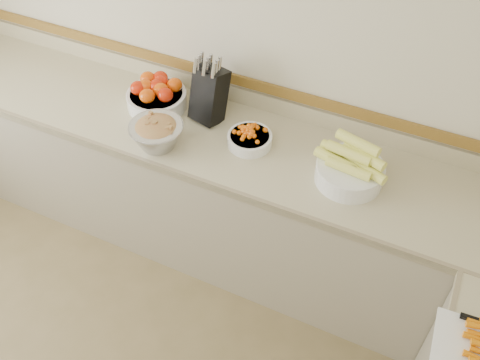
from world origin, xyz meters
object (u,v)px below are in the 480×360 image
at_px(tomato_bowl, 157,95).
at_px(cherry_tomato_bowl, 250,138).
at_px(knife_block, 209,93).
at_px(rhubarb_bowl, 157,133).
at_px(corn_bowl, 351,168).

distance_m(tomato_bowl, cherry_tomato_bowl, 0.60).
xyz_separation_m(knife_block, tomato_bowl, (-0.31, -0.04, -0.08)).
bearing_deg(knife_block, tomato_bowl, -172.82).
xyz_separation_m(cherry_tomato_bowl, rhubarb_bowl, (-0.42, -0.21, 0.04)).
bearing_deg(rhubarb_bowl, tomato_bowl, 121.81).
bearing_deg(cherry_tomato_bowl, corn_bowl, -3.25).
bearing_deg(knife_block, rhubarb_bowl, -112.81).
height_order(knife_block, cherry_tomato_bowl, knife_block).
height_order(tomato_bowl, corn_bowl, corn_bowl).
distance_m(cherry_tomato_bowl, rhubarb_bowl, 0.47).
bearing_deg(corn_bowl, tomato_bowl, 174.74).
height_order(knife_block, rhubarb_bowl, knife_block).
xyz_separation_m(knife_block, rhubarb_bowl, (-0.13, -0.32, -0.07)).
relative_size(cherry_tomato_bowl, rhubarb_bowl, 0.83).
distance_m(tomato_bowl, rhubarb_bowl, 0.33).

